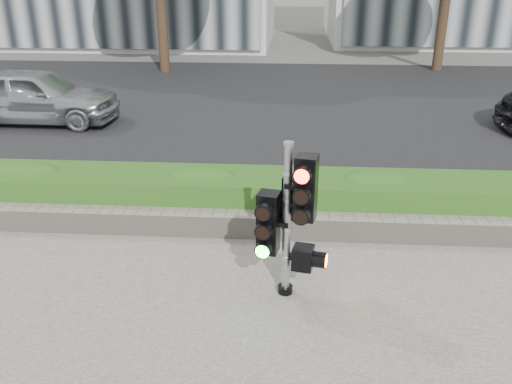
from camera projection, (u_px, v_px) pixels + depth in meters
ground at (271, 314)px, 6.28m from camera, size 120.00×120.00×0.00m
road at (286, 104)px, 15.44m from camera, size 60.00×13.00×0.02m
curb at (279, 199)px, 9.14m from camera, size 60.00×0.25×0.12m
stone_wall at (277, 225)px, 7.94m from camera, size 12.00×0.32×0.34m
hedge at (278, 197)px, 8.47m from camera, size 12.00×1.00×0.68m
traffic_signal at (290, 213)px, 6.23m from camera, size 0.70×0.55×1.93m
car_silver at (36, 96)px, 13.36m from camera, size 4.01×1.69×1.35m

